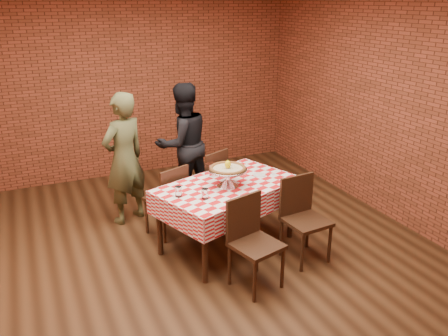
{
  "coord_description": "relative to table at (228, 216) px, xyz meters",
  "views": [
    {
      "loc": [
        -1.4,
        -3.99,
        2.67
      ],
      "look_at": [
        0.52,
        0.3,
        0.93
      ],
      "focal_mm": 36.82,
      "sensor_mm": 36.0,
      "label": 1
    }
  ],
  "objects": [
    {
      "name": "ground",
      "position": [
        -0.53,
        -0.23,
        -0.38
      ],
      "size": [
        6.0,
        6.0,
        0.0
      ],
      "primitive_type": "plane",
      "color": "black",
      "rests_on": "ground"
    },
    {
      "name": "back_wall",
      "position": [
        -0.53,
        2.77,
        1.08
      ],
      "size": [
        5.5,
        0.0,
        5.5
      ],
      "primitive_type": "plane",
      "rotation": [
        1.57,
        0.0,
        0.0
      ],
      "color": "brown",
      "rests_on": "ground"
    },
    {
      "name": "table",
      "position": [
        0.0,
        0.0,
        0.0
      ],
      "size": [
        1.72,
        1.36,
        0.75
      ],
      "primitive_type": "cube",
      "rotation": [
        0.0,
        0.0,
        0.35
      ],
      "color": "#371C0F",
      "rests_on": "ground"
    },
    {
      "name": "tablecloth",
      "position": [
        0.0,
        0.0,
        0.25
      ],
      "size": [
        1.77,
        1.4,
        0.26
      ],
      "primitive_type": null,
      "rotation": [
        0.0,
        0.0,
        0.35
      ],
      "color": "red",
      "rests_on": "table"
    },
    {
      "name": "pizza_stand",
      "position": [
        -0.02,
        -0.04,
        0.48
      ],
      "size": [
        0.45,
        0.45,
        0.19
      ],
      "primitive_type": null,
      "rotation": [
        0.0,
        0.0,
        -0.05
      ],
      "color": "silver",
      "rests_on": "tablecloth"
    },
    {
      "name": "pizza",
      "position": [
        -0.02,
        -0.04,
        0.58
      ],
      "size": [
        0.41,
        0.41,
        0.03
      ],
      "primitive_type": "cylinder",
      "rotation": [
        0.0,
        0.0,
        -0.05
      ],
      "color": "beige",
      "rests_on": "pizza_stand"
    },
    {
      "name": "lemon",
      "position": [
        -0.02,
        -0.04,
        0.63
      ],
      "size": [
        0.07,
        0.07,
        0.09
      ],
      "primitive_type": "ellipsoid",
      "rotation": [
        0.0,
        0.0,
        -0.05
      ],
      "color": "yellow",
      "rests_on": "pizza"
    },
    {
      "name": "water_glass_left",
      "position": [
        -0.37,
        -0.26,
        0.44
      ],
      "size": [
        0.09,
        0.09,
        0.11
      ],
      "primitive_type": "cylinder",
      "rotation": [
        0.0,
        0.0,
        0.35
      ],
      "color": "white",
      "rests_on": "tablecloth"
    },
    {
      "name": "water_glass_right",
      "position": [
        -0.6,
        -0.1,
        0.44
      ],
      "size": [
        0.09,
        0.09,
        0.11
      ],
      "primitive_type": "cylinder",
      "rotation": [
        0.0,
        0.0,
        0.35
      ],
      "color": "white",
      "rests_on": "tablecloth"
    },
    {
      "name": "side_plate",
      "position": [
        0.44,
        0.09,
        0.39
      ],
      "size": [
        0.18,
        0.18,
        0.01
      ],
      "primitive_type": "cylinder",
      "rotation": [
        0.0,
        0.0,
        0.35
      ],
      "color": "white",
      "rests_on": "tablecloth"
    },
    {
      "name": "sweetener_packet_a",
      "position": [
        0.61,
        0.02,
        0.39
      ],
      "size": [
        0.06,
        0.06,
        0.0
      ],
      "primitive_type": "cube",
      "rotation": [
        0.0,
        0.0,
        1.04
      ],
      "color": "white",
      "rests_on": "tablecloth"
    },
    {
      "name": "sweetener_packet_b",
      "position": [
        0.6,
        0.05,
        0.39
      ],
      "size": [
        0.06,
        0.05,
        0.0
      ],
      "primitive_type": "cube",
      "rotation": [
        0.0,
        0.0,
        0.42
      ],
      "color": "white",
      "rests_on": "tablecloth"
    },
    {
      "name": "condiment_caddy",
      "position": [
        -0.07,
        0.31,
        0.46
      ],
      "size": [
        0.13,
        0.11,
        0.15
      ],
      "primitive_type": "cube",
      "rotation": [
        0.0,
        0.0,
        0.28
      ],
      "color": "silver",
      "rests_on": "tablecloth"
    },
    {
      "name": "chair_near_left",
      "position": [
        -0.08,
        -0.84,
        0.08
      ],
      "size": [
        0.52,
        0.52,
        0.91
      ],
      "primitive_type": null,
      "rotation": [
        0.0,
        0.0,
        0.26
      ],
      "color": "#371C0F",
      "rests_on": "ground"
    },
    {
      "name": "chair_near_right",
      "position": [
        0.64,
        -0.61,
        0.08
      ],
      "size": [
        0.46,
        0.46,
        0.91
      ],
      "primitive_type": null,
      "rotation": [
        0.0,
        0.0,
        0.09
      ],
      "color": "#371C0F",
      "rests_on": "ground"
    },
    {
      "name": "chair_far_left",
      "position": [
        -0.54,
        0.56,
        0.06
      ],
      "size": [
        0.51,
        0.51,
        0.88
      ],
      "primitive_type": null,
      "rotation": [
        0.0,
        0.0,
        3.51
      ],
      "color": "#371C0F",
      "rests_on": "ground"
    },
    {
      "name": "chair_far_right",
      "position": [
        0.11,
        0.89,
        0.07
      ],
      "size": [
        0.53,
        0.53,
        0.88
      ],
      "primitive_type": null,
      "rotation": [
        0.0,
        0.0,
        3.57
      ],
      "color": "#371C0F",
      "rests_on": "ground"
    },
    {
      "name": "diner_olive",
      "position": [
        -0.88,
        1.11,
        0.45
      ],
      "size": [
        0.71,
        0.62,
        1.65
      ],
      "primitive_type": "imported",
      "rotation": [
        0.0,
        0.0,
        3.6
      ],
      "color": "#494B2A",
      "rests_on": "ground"
    },
    {
      "name": "diner_black",
      "position": [
        -0.02,
        1.42,
        0.45
      ],
      "size": [
        0.9,
        0.76,
        1.64
      ],
      "primitive_type": "imported",
      "rotation": [
        0.0,
        0.0,
        3.33
      ],
      "color": "black",
      "rests_on": "ground"
    }
  ]
}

